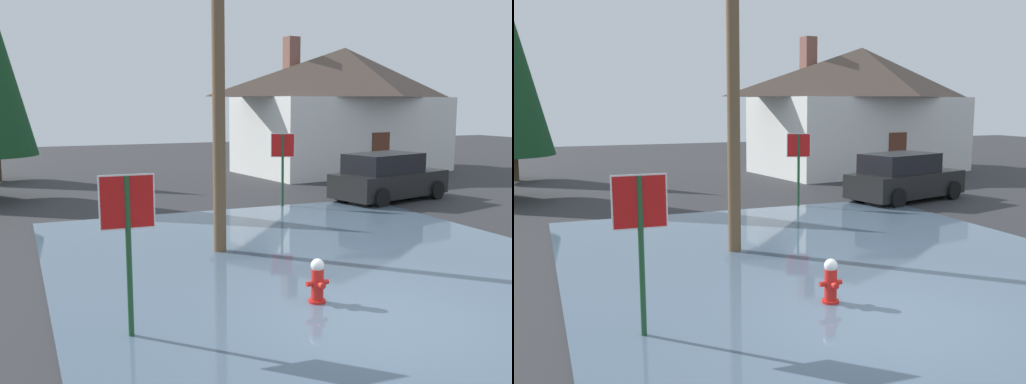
{
  "view_description": "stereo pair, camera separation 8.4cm",
  "coord_description": "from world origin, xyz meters",
  "views": [
    {
      "loc": [
        -4.96,
        -7.09,
        3.3
      ],
      "look_at": [
        -0.84,
        2.77,
        1.66
      ],
      "focal_mm": 40.87,
      "sensor_mm": 36.0,
      "label": 1
    },
    {
      "loc": [
        -4.89,
        -7.12,
        3.3
      ],
      "look_at": [
        -0.84,
        2.77,
        1.66
      ],
      "focal_mm": 40.87,
      "sensor_mm": 36.0,
      "label": 2
    }
  ],
  "objects": [
    {
      "name": "stop_sign_far",
      "position": [
        2.87,
        9.47,
        1.69
      ],
      "size": [
        0.69,
        0.33,
        2.36
      ],
      "color": "#1E4C28",
      "rests_on": "ground"
    },
    {
      "name": "house",
      "position": [
        9.87,
        17.42,
        3.06
      ],
      "size": [
        11.15,
        7.06,
        6.35
      ],
      "color": "silver",
      "rests_on": "ground"
    },
    {
      "name": "utility_pole",
      "position": [
        -0.84,
        4.85,
        3.99
      ],
      "size": [
        1.6,
        0.28,
        7.63
      ],
      "color": "brown",
      "rests_on": "ground"
    },
    {
      "name": "parked_car",
      "position": [
        6.77,
        9.33,
        0.77
      ],
      "size": [
        4.58,
        2.84,
        1.62
      ],
      "color": "black",
      "rests_on": "ground"
    },
    {
      "name": "flood_puddle",
      "position": [
        0.76,
        3.52,
        0.02
      ],
      "size": [
        10.7,
        12.13,
        0.05
      ],
      "primitive_type": "cube",
      "color": "#4C6075",
      "rests_on": "ground"
    },
    {
      "name": "lane_stop_bar",
      "position": [
        0.48,
        -1.77,
        0.0
      ],
      "size": [
        3.09,
        0.52,
        0.01
      ],
      "primitive_type": "cube",
      "rotation": [
        0.0,
        0.0,
        -0.07
      ],
      "color": "silver",
      "rests_on": "ground"
    },
    {
      "name": "stop_sign_near",
      "position": [
        -3.57,
        0.81,
        1.68
      ],
      "size": [
        0.76,
        0.08,
        2.35
      ],
      "color": "#1E4C28",
      "rests_on": "ground"
    },
    {
      "name": "fire_hydrant",
      "position": [
        -0.48,
        1.02,
        0.39
      ],
      "size": [
        0.4,
        0.34,
        0.79
      ],
      "color": "red",
      "rests_on": "ground"
    },
    {
      "name": "ground_plane",
      "position": [
        0.0,
        0.0,
        -0.05
      ],
      "size": [
        80.0,
        80.0,
        0.1
      ],
      "primitive_type": "cube",
      "color": "#2D2D30"
    }
  ]
}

